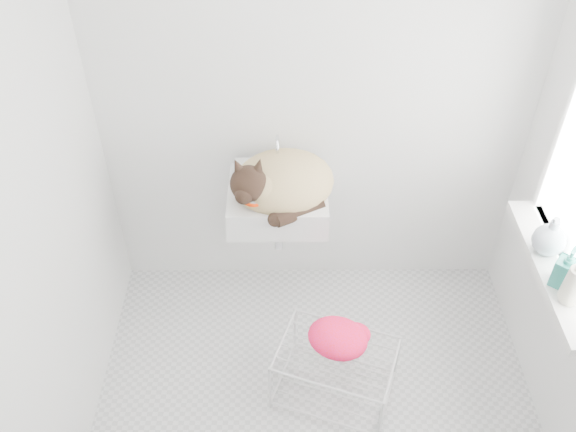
{
  "coord_description": "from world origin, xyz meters",
  "views": [
    {
      "loc": [
        -0.15,
        -1.66,
        2.77
      ],
      "look_at": [
        -0.14,
        0.5,
        0.88
      ],
      "focal_mm": 38.73,
      "sensor_mm": 36.0,
      "label": 1
    }
  ],
  "objects_px": {
    "wire_rack": "(335,374)",
    "bottle_b": "(560,284)",
    "cat": "(280,184)",
    "bottle_c": "(545,251)",
    "sink": "(278,189)",
    "bottle_a": "(567,300)"
  },
  "relations": [
    {
      "from": "wire_rack",
      "to": "bottle_b",
      "type": "height_order",
      "value": "bottle_b"
    },
    {
      "from": "cat",
      "to": "wire_rack",
      "type": "relative_size",
      "value": 1.04
    },
    {
      "from": "wire_rack",
      "to": "bottle_c",
      "type": "relative_size",
      "value": 2.89
    },
    {
      "from": "bottle_b",
      "to": "cat",
      "type": "bearing_deg",
      "value": 152.08
    },
    {
      "from": "wire_rack",
      "to": "bottle_c",
      "type": "bearing_deg",
      "value": 9.84
    },
    {
      "from": "cat",
      "to": "bottle_c",
      "type": "xyz_separation_m",
      "value": [
        1.18,
        -0.43,
        -0.04
      ]
    },
    {
      "from": "sink",
      "to": "bottle_a",
      "type": "height_order",
      "value": "bottle_a"
    },
    {
      "from": "bottle_c",
      "to": "bottle_b",
      "type": "bearing_deg",
      "value": -90.0
    },
    {
      "from": "bottle_a",
      "to": "bottle_b",
      "type": "bearing_deg",
      "value": 90.0
    },
    {
      "from": "wire_rack",
      "to": "bottle_a",
      "type": "relative_size",
      "value": 2.66
    },
    {
      "from": "wire_rack",
      "to": "bottle_c",
      "type": "distance_m",
      "value": 1.16
    },
    {
      "from": "wire_rack",
      "to": "bottle_a",
      "type": "height_order",
      "value": "bottle_a"
    },
    {
      "from": "bottle_a",
      "to": "bottle_c",
      "type": "relative_size",
      "value": 1.08
    },
    {
      "from": "bottle_a",
      "to": "bottle_c",
      "type": "distance_m",
      "value": 0.29
    },
    {
      "from": "cat",
      "to": "bottle_b",
      "type": "xyz_separation_m",
      "value": [
        1.18,
        -0.62,
        -0.04
      ]
    },
    {
      "from": "bottle_b",
      "to": "bottle_c",
      "type": "height_order",
      "value": "bottle_b"
    },
    {
      "from": "cat",
      "to": "sink",
      "type": "bearing_deg",
      "value": 105.25
    },
    {
      "from": "sink",
      "to": "bottle_b",
      "type": "distance_m",
      "value": 1.35
    },
    {
      "from": "cat",
      "to": "bottle_b",
      "type": "distance_m",
      "value": 1.33
    },
    {
      "from": "sink",
      "to": "bottle_b",
      "type": "xyz_separation_m",
      "value": [
        1.19,
        -0.64,
        0.0
      ]
    },
    {
      "from": "cat",
      "to": "bottle_b",
      "type": "relative_size",
      "value": 2.94
    },
    {
      "from": "sink",
      "to": "bottle_a",
      "type": "distance_m",
      "value": 1.4
    }
  ]
}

